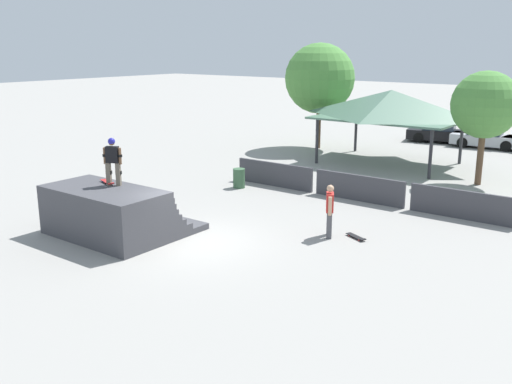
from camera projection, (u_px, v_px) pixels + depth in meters
ground_plane at (192, 243)px, 17.98m from camera, size 160.00×160.00×0.00m
quarter_pipe_ramp at (112, 214)px, 18.58m from camera, size 4.18×3.70×1.63m
skater_on_deck at (113, 158)px, 18.36m from camera, size 0.65×0.45×1.56m
skateboard_on_deck at (107, 182)px, 18.80m from camera, size 0.85×0.46×0.09m
bystander_walking at (330, 208)px, 18.36m from camera, size 0.45×0.65×1.73m
skateboard_on_ground at (356, 237)px, 18.39m from camera, size 0.85×0.54×0.09m
barrier_fence at (359, 188)px, 22.76m from camera, size 12.11×0.12×1.05m
pavilion_shelter at (391, 105)px, 29.37m from camera, size 7.19×5.18×3.84m
tree_beside_pavilion at (320, 79)px, 33.63m from camera, size 4.12×4.12×6.23m
tree_far_back at (485, 105)px, 24.68m from camera, size 2.92×2.92×5.02m
trash_bin at (239, 178)px, 24.89m from camera, size 0.52×0.52×0.85m
parked_car_black at (440, 133)px, 36.62m from camera, size 4.35×2.52×1.27m
parked_car_silver at (486, 138)px, 34.63m from camera, size 4.19×2.10×1.27m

